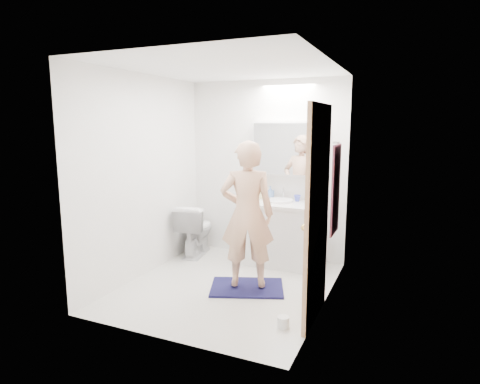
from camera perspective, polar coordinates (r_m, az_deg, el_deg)
The scene contains 23 objects.
floor at distance 4.70m, azimuth -1.82°, elevation -13.16°, with size 2.50×2.50×0.00m, color silver.
ceiling at distance 4.37m, azimuth -2.00°, elevation 17.25°, with size 2.50×2.50×0.00m, color white.
wall_back at distance 5.52m, azimuth 3.67°, elevation 3.17°, with size 2.50×2.50×0.00m, color white.
wall_front at distance 3.31m, azimuth -11.24°, elevation -1.38°, with size 2.50×2.50×0.00m, color white.
wall_left at distance 4.95m, azimuth -13.51°, elevation 2.16°, with size 2.50×2.50×0.00m, color white.
wall_right at distance 4.03m, azimuth 12.35°, elevation 0.56°, with size 2.50×2.50×0.00m, color white.
vanity_cabinet at distance 5.32m, azimuth 5.37°, elevation -6.00°, with size 0.90×0.55×0.78m, color silver.
countertop at distance 5.23m, azimuth 5.44°, elevation -1.66°, with size 0.95×0.58×0.04m, color silver.
sink_basin at distance 5.25m, azimuth 5.55°, elevation -1.23°, with size 0.36×0.36×0.03m, color white.
faucet at distance 5.42m, azimuth 6.19°, elevation -0.21°, with size 0.02×0.02×0.16m, color silver.
medicine_cabinet at distance 5.33m, azimuth 6.48°, elevation 6.13°, with size 0.88×0.14×0.70m, color white.
mirror_panel at distance 5.26m, azimuth 6.24°, elevation 6.09°, with size 0.84×0.01×0.66m, color silver.
toilet at distance 5.69m, azimuth -6.31°, elevation -5.27°, with size 0.41×0.71×0.73m, color white.
bath_rug at distance 4.63m, azimuth 1.00°, elevation -13.36°, with size 0.80×0.55×0.02m, color #16133D.
person at distance 4.37m, azimuth 1.03°, elevation -3.20°, with size 0.58×0.38×1.60m, color tan.
door at distance 3.74m, azimuth 10.89°, elevation -3.23°, with size 0.04×0.80×2.00m, color tan.
door_knob at distance 3.48m, azimuth 9.12°, elevation -5.01°, with size 0.06×0.06×0.06m, color gold.
towel at distance 4.59m, azimuth 13.39°, elevation 0.33°, with size 0.02×0.42×1.00m, color #131137.
towel_hook at distance 4.54m, azimuth 13.48°, elevation 6.84°, with size 0.02×0.02×0.07m, color silver.
soap_bottle_a at distance 5.44m, azimuth 3.03°, elevation 0.19°, with size 0.08×0.08×0.22m, color #D3CE88.
soap_bottle_b at distance 5.43m, azimuth 4.31°, elevation -0.08°, with size 0.08×0.08×0.17m, color #5C84C5.
toothbrush_cup at distance 5.31m, azimuth 8.11°, elevation -0.87°, with size 0.09×0.09×0.08m, color #4552D1.
toilet_paper_roll at distance 3.85m, azimuth 6.14°, elevation -17.82°, with size 0.11×0.11×0.10m, color white.
Camera 1 is at (1.86, -3.91, 1.82)m, focal length 30.12 mm.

